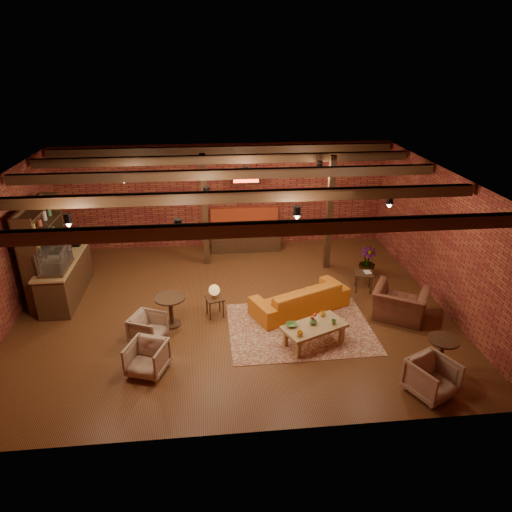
{
  "coord_description": "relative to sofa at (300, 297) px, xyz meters",
  "views": [
    {
      "loc": [
        -0.41,
        -9.57,
        5.68
      ],
      "look_at": [
        0.59,
        0.2,
        1.25
      ],
      "focal_mm": 32.0,
      "sensor_mm": 36.0,
      "label": 1
    }
  ],
  "objects": [
    {
      "name": "wall_left",
      "position": [
        -6.59,
        0.28,
        1.26
      ],
      "size": [
        0.02,
        8.0,
        3.2
      ],
      "primitive_type": "cube",
      "color": "maroon",
      "rests_on": "ground"
    },
    {
      "name": "ceiling_pipe",
      "position": [
        -1.59,
        1.88,
        2.51
      ],
      "size": [
        9.6,
        0.12,
        0.12
      ],
      "primitive_type": "cylinder",
      "rotation": [
        0.0,
        1.57,
        0.0
      ],
      "color": "black",
      "rests_on": "ceiling"
    },
    {
      "name": "ceiling",
      "position": [
        -1.59,
        0.28,
        2.86
      ],
      "size": [
        10.0,
        8.0,
        0.02
      ],
      "primitive_type": "cube",
      "color": "black",
      "rests_on": "wall_back"
    },
    {
      "name": "wall_front",
      "position": [
        -1.59,
        -3.72,
        1.26
      ],
      "size": [
        10.0,
        0.02,
        3.2
      ],
      "primitive_type": "cube",
      "color": "maroon",
      "rests_on": "ground"
    },
    {
      "name": "ceiling_spotlights",
      "position": [
        -1.59,
        0.28,
        2.52
      ],
      "size": [
        6.4,
        4.4,
        0.28
      ],
      "primitive_type": null,
      "color": "black",
      "rests_on": "ceiling"
    },
    {
      "name": "plant_tall",
      "position": [
        2.19,
        1.65,
        0.87
      ],
      "size": [
        1.37,
        1.37,
        2.41
      ],
      "primitive_type": "imported",
      "rotation": [
        0.0,
        0.0,
        0.01
      ],
      "color": "#4C7F4C",
      "rests_on": "floor"
    },
    {
      "name": "side_table_book",
      "position": [
        1.82,
        0.81,
        0.12
      ],
      "size": [
        0.55,
        0.55,
        0.52
      ],
      "rotation": [
        0.0,
        0.0,
        -0.24
      ],
      "color": "black",
      "rests_on": "floor"
    },
    {
      "name": "post_left",
      "position": [
        -2.19,
        2.88,
        1.26
      ],
      "size": [
        0.16,
        0.16,
        3.2
      ],
      "primitive_type": "cube",
      "color": "black",
      "rests_on": "ground"
    },
    {
      "name": "shelving_hutch",
      "position": [
        -6.09,
        1.38,
        0.86
      ],
      "size": [
        0.52,
        2.0,
        2.4
      ],
      "primitive_type": null,
      "color": "black",
      "rests_on": "ground"
    },
    {
      "name": "side_table_lamp",
      "position": [
        -2.01,
        -0.05,
        0.27
      ],
      "size": [
        0.47,
        0.47,
        0.81
      ],
      "rotation": [
        0.0,
        0.0,
        0.25
      ],
      "color": "black",
      "rests_on": "floor"
    },
    {
      "name": "coffee_table",
      "position": [
        0.02,
        -1.4,
        0.07
      ],
      "size": [
        1.49,
        1.15,
        0.71
      ],
      "rotation": [
        0.0,
        0.0,
        0.42
      ],
      "color": "#987347",
      "rests_on": "floor"
    },
    {
      "name": "ceiling_beams",
      "position": [
        -1.59,
        0.28,
        2.74
      ],
      "size": [
        9.8,
        6.4,
        0.22
      ],
      "primitive_type": null,
      "color": "black",
      "rests_on": "ceiling"
    },
    {
      "name": "round_table_left",
      "position": [
        -2.99,
        -0.35,
        0.14
      ],
      "size": [
        0.69,
        0.69,
        0.72
      ],
      "color": "black",
      "rests_on": "floor"
    },
    {
      "name": "armchair_right",
      "position": [
        2.23,
        -0.59,
        0.16
      ],
      "size": [
        1.38,
        1.24,
        1.01
      ],
      "primitive_type": "imported",
      "rotation": [
        0.0,
        0.0,
        2.6
      ],
      "color": "brown",
      "rests_on": "floor"
    },
    {
      "name": "armchair_far",
      "position": [
        1.8,
        -3.12,
        0.04
      ],
      "size": [
        0.97,
        0.94,
        0.76
      ],
      "primitive_type": "imported",
      "rotation": [
        0.0,
        0.0,
        0.45
      ],
      "color": "#B7A78E",
      "rests_on": "floor"
    },
    {
      "name": "sofa",
      "position": [
        0.0,
        0.0,
        0.0
      ],
      "size": [
        2.51,
        1.77,
        0.68
      ],
      "primitive_type": "imported",
      "rotation": [
        0.0,
        0.0,
        3.55
      ],
      "color": "#C96C1B",
      "rests_on": "floor"
    },
    {
      "name": "post_right",
      "position": [
        1.21,
        2.28,
        1.26
      ],
      "size": [
        0.16,
        0.16,
        3.2
      ],
      "primitive_type": "cube",
      "color": "black",
      "rests_on": "ground"
    },
    {
      "name": "service_sign",
      "position": [
        -0.99,
        3.38,
        2.01
      ],
      "size": [
        0.86,
        0.06,
        0.3
      ],
      "primitive_type": "cube",
      "color": "#FF3419",
      "rests_on": "ceiling"
    },
    {
      "name": "service_counter",
      "position": [
        -5.69,
        1.28,
        0.46
      ],
      "size": [
        0.8,
        2.5,
        1.6
      ],
      "primitive_type": null,
      "color": "black",
      "rests_on": "ground"
    },
    {
      "name": "armchair_b",
      "position": [
        -3.34,
        -1.98,
        0.01
      ],
      "size": [
        0.86,
        0.84,
        0.71
      ],
      "primitive_type": "imported",
      "rotation": [
        0.0,
        0.0,
        -0.35
      ],
      "color": "#B7A78E",
      "rests_on": "floor"
    },
    {
      "name": "wall_back",
      "position": [
        -1.59,
        4.28,
        1.26
      ],
      "size": [
        10.0,
        0.02,
        3.2
      ],
      "primitive_type": "cube",
      "color": "maroon",
      "rests_on": "ground"
    },
    {
      "name": "floor",
      "position": [
        -1.59,
        0.28,
        -0.34
      ],
      "size": [
        10.0,
        10.0,
        0.0
      ],
      "primitive_type": "plane",
      "color": "#36210D",
      "rests_on": "ground"
    },
    {
      "name": "armchair_a",
      "position": [
        -3.45,
        -0.9,
        -0.01
      ],
      "size": [
        0.81,
        0.83,
        0.66
      ],
      "primitive_type": "imported",
      "rotation": [
        0.0,
        0.0,
        1.16
      ],
      "color": "#B7A78E",
      "rests_on": "floor"
    },
    {
      "name": "plant_counter",
      "position": [
        -5.59,
        1.48,
        0.88
      ],
      "size": [
        0.35,
        0.39,
        0.3
      ],
      "primitive_type": "imported",
      "color": "#337F33",
      "rests_on": "service_counter"
    },
    {
      "name": "wall_right",
      "position": [
        3.41,
        0.28,
        1.26
      ],
      "size": [
        0.02,
        8.0,
        3.2
      ],
      "primitive_type": "cube",
      "color": "maroon",
      "rests_on": "ground"
    },
    {
      "name": "banquette",
      "position": [
        -0.99,
        3.83,
        0.16
      ],
      "size": [
        2.1,
        0.7,
        1.0
      ],
      "primitive_type": null,
      "color": "#A3391B",
      "rests_on": "ground"
    },
    {
      "name": "rug",
      "position": [
        -0.14,
        -0.79,
        -0.34
      ],
      "size": [
        3.19,
        2.45,
        0.01
      ],
      "primitive_type": "cube",
      "rotation": [
        0.0,
        0.0,
        0.01
      ],
      "color": "maroon",
      "rests_on": "floor"
    },
    {
      "name": "round_table_right",
      "position": [
        2.29,
        -2.47,
        0.12
      ],
      "size": [
        0.59,
        0.59,
        0.69
      ],
      "color": "black",
      "rests_on": "floor"
    }
  ]
}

